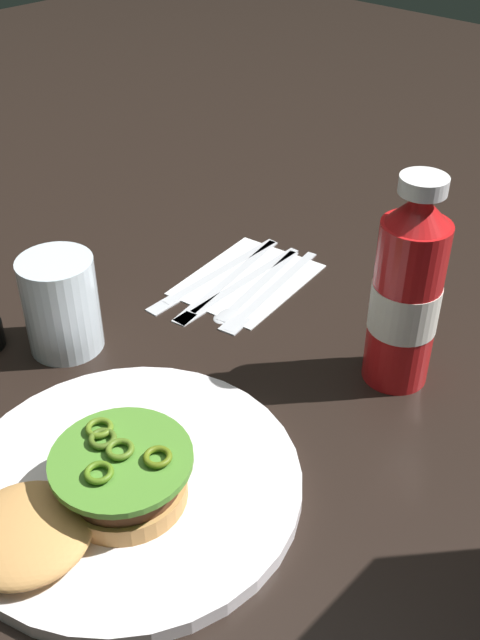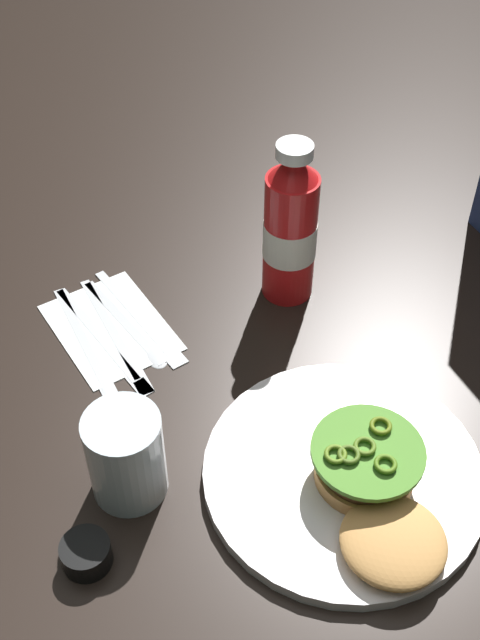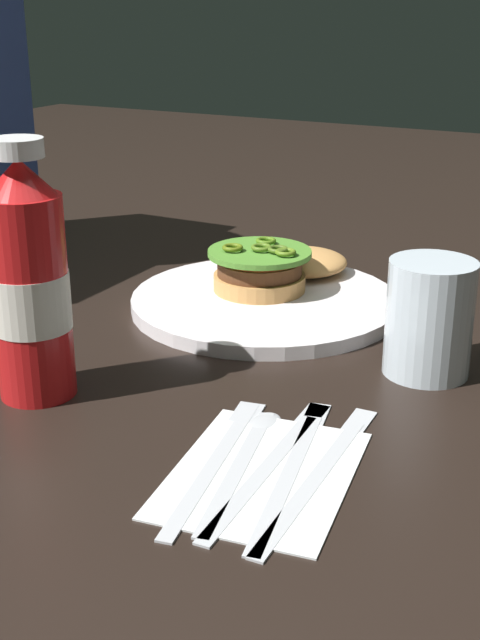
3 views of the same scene
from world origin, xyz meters
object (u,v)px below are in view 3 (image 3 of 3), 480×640
(spoon_utensil, at_px, (248,445))
(dinner_plate, at_px, (265,302))
(napkin, at_px, (262,473))
(ketchup_bottle, at_px, (29,284))
(steak_knife, at_px, (327,460))
(butter_knife, at_px, (277,452))
(water_glass, at_px, (429,318))
(burger_sandwich, at_px, (277,266))
(fork_utensil, at_px, (222,447))
(table_knife, at_px, (296,455))

(spoon_utensil, bearing_deg, dinner_plate, 24.07)
(napkin, relative_size, spoon_utensil, 0.92)
(ketchup_bottle, relative_size, napkin, 1.31)
(steak_knife, relative_size, butter_knife, 1.03)
(water_glass, relative_size, steak_knife, 0.48)
(dinner_plate, distance_m, ketchup_bottle, 0.31)
(burger_sandwich, distance_m, fork_utensil, 0.36)
(ketchup_bottle, height_order, butter_knife, ketchup_bottle)
(table_knife, xyz_separation_m, fork_utensil, (-0.02, 0.05, 0.00))
(dinner_plate, bearing_deg, fork_utensil, -159.42)
(dinner_plate, xyz_separation_m, ketchup_bottle, (-0.28, 0.08, 0.09))
(ketchup_bottle, xyz_separation_m, spoon_utensil, (-0.00, -0.21, -0.09))
(steak_knife, bearing_deg, napkin, 132.01)
(steak_knife, distance_m, spoon_utensil, 0.06)
(table_knife, xyz_separation_m, spoon_utensil, (-0.00, 0.04, 0.00))
(napkin, distance_m, steak_knife, 0.05)
(steak_knife, bearing_deg, dinner_plate, 34.06)
(dinner_plate, relative_size, napkin, 1.76)
(dinner_plate, relative_size, butter_knife, 1.36)
(dinner_plate, height_order, butter_knife, dinner_plate)
(butter_knife, bearing_deg, burger_sandwich, 25.72)
(napkin, bearing_deg, steak_knife, -47.99)
(burger_sandwich, bearing_deg, table_knife, -152.12)
(burger_sandwich, xyz_separation_m, fork_utensil, (-0.34, -0.12, -0.03))
(steak_knife, xyz_separation_m, butter_knife, (-0.01, 0.04, 0.00))
(water_glass, bearing_deg, dinner_plate, 67.84)
(napkin, xyz_separation_m, table_knife, (0.03, -0.01, 0.00))
(dinner_plate, bearing_deg, steak_knife, -145.94)
(napkin, bearing_deg, fork_utensil, 71.17)
(ketchup_bottle, bearing_deg, water_glass, -54.93)
(table_knife, bearing_deg, fork_utensil, 105.76)
(water_glass, height_order, napkin, water_glass)
(ketchup_bottle, height_order, napkin, ketchup_bottle)
(burger_sandwich, xyz_separation_m, water_glass, (-0.13, -0.21, 0.02))
(butter_knife, distance_m, spoon_utensil, 0.02)
(napkin, distance_m, butter_knife, 0.03)
(water_glass, relative_size, fork_utensil, 0.52)
(water_glass, relative_size, table_knife, 0.49)
(dinner_plate, bearing_deg, table_knife, -149.61)
(butter_knife, height_order, spoon_utensil, same)
(napkin, bearing_deg, spoon_utensil, 44.14)
(napkin, height_order, butter_knife, butter_knife)
(dinner_plate, distance_m, water_glass, 0.23)
(napkin, bearing_deg, water_glass, -12.96)
(dinner_plate, xyz_separation_m, burger_sandwich, (0.05, 0.01, 0.03))
(burger_sandwich, height_order, napkin, burger_sandwich)
(water_glass, distance_m, napkin, 0.24)
(spoon_utensil, relative_size, fork_utensil, 0.90)
(table_knife, height_order, spoon_utensil, same)
(ketchup_bottle, xyz_separation_m, water_glass, (0.20, -0.28, -0.05))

